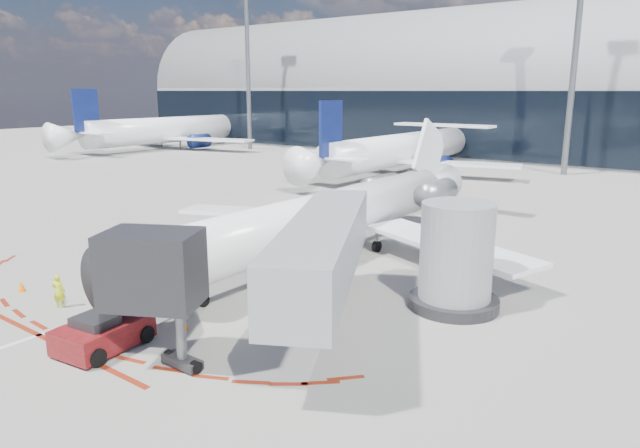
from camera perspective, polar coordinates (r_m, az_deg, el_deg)
The scene contains 14 objects.
ground at distance 32.13m, azimuth -7.86°, elevation -4.19°, with size 260.00×260.00×0.00m, color slate.
apron_centerline at distance 33.51m, azimuth -5.46°, elevation -3.38°, with size 0.25×40.00×0.01m, color silver.
apron_stop_bar at distance 25.79m, azimuth -26.32°, elevation -9.93°, with size 14.00×0.25×0.01m, color maroon.
terminal_building at distance 89.36m, azimuth 23.21°, elevation 11.51°, with size 150.00×24.15×24.00m.
jet_bridge at distance 23.10m, azimuth 4.13°, elevation -3.25°, with size 10.03×15.20×4.90m.
light_mast_west at distance 96.51m, azimuth -7.21°, elevation 14.86°, with size 0.70×0.70×25.00m, color slate.
light_mast_centre at distance 71.74m, azimuth 24.09°, elevation 14.47°, with size 0.70×0.70×25.00m, color slate.
regional_jet at distance 33.86m, azimuth 2.23°, elevation 1.26°, with size 24.58×30.31×7.59m.
pushback_tug at distance 23.39m, azimuth -20.88°, elevation -10.14°, with size 2.63×5.43×1.39m.
ramp_worker at distance 28.26m, azimuth -24.67°, elevation -6.10°, with size 0.57×0.37×1.56m, color #C8DA16.
safety_cone_left at distance 31.40m, azimuth -27.70°, elevation -5.54°, with size 0.38×0.38×0.53m, color orange.
safety_cone_right at distance 24.30m, azimuth -13.42°, elevation -9.70°, with size 0.33×0.33×0.46m, color orange.
bg_airliner_0 at distance 100.83m, azimuth -14.37°, elevation 10.86°, with size 37.86×40.09×12.25m, color white, non-canonical shape.
bg_airliner_1 at distance 68.33m, azimuth 8.15°, elevation 9.59°, with size 33.29×35.24×10.77m, color white, non-canonical shape.
Camera 1 is at (21.68, -21.71, 9.54)m, focal length 32.00 mm.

